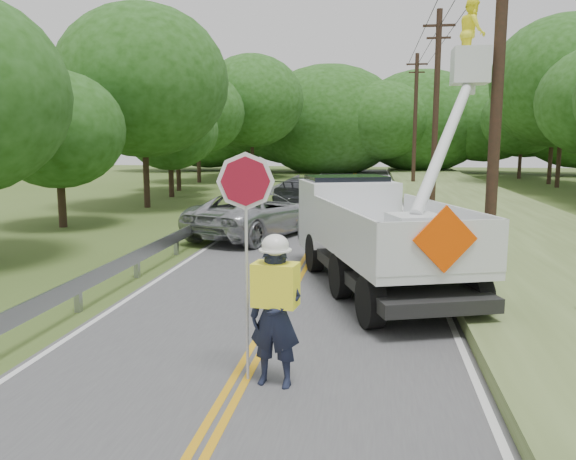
# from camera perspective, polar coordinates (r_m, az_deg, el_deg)

# --- Properties ---
(ground) EXTENTS (140.00, 140.00, 0.00)m
(ground) POSITION_cam_1_polar(r_m,az_deg,el_deg) (7.79, -6.85, -18.03)
(ground) COLOR #3C531D
(ground) RESTS_ON ground
(road) EXTENTS (7.20, 96.00, 0.03)m
(road) POSITION_cam_1_polar(r_m,az_deg,el_deg) (21.06, 3.20, -0.63)
(road) COLOR #49484B
(road) RESTS_ON ground
(guardrail) EXTENTS (0.18, 48.00, 0.77)m
(guardrail) POSITION_cam_1_polar(r_m,az_deg,el_deg) (22.58, -6.78, 1.36)
(guardrail) COLOR gray
(guardrail) RESTS_ON ground
(utility_poles) EXTENTS (1.60, 43.30, 10.00)m
(utility_poles) POSITION_cam_1_polar(r_m,az_deg,el_deg) (23.96, 16.32, 12.81)
(utility_poles) COLOR black
(utility_poles) RESTS_ON ground
(tall_grass_verge) EXTENTS (7.00, 96.00, 0.30)m
(tall_grass_verge) POSITION_cam_1_polar(r_m,az_deg,el_deg) (21.59, 22.32, -0.68)
(tall_grass_verge) COLOR #536531
(tall_grass_verge) RESTS_ON ground
(treeline_left) EXTENTS (11.90, 55.33, 11.21)m
(treeline_left) POSITION_cam_1_polar(r_m,az_deg,el_deg) (39.05, -9.94, 12.31)
(treeline_left) COLOR #332319
(treeline_left) RESTS_ON ground
(treeline_horizon) EXTENTS (55.29, 14.06, 12.11)m
(treeline_horizon) POSITION_cam_1_polar(r_m,az_deg,el_deg) (63.15, 6.51, 10.74)
(treeline_horizon) COLOR #1C440E
(treeline_horizon) RESTS_ON ground
(flagger) EXTENTS (1.24, 0.59, 3.35)m
(flagger) POSITION_cam_1_polar(r_m,az_deg,el_deg) (8.18, -1.34, -7.52)
(flagger) COLOR #191E33
(flagger) RESTS_ON road
(bucket_truck) EXTENTS (4.98, 7.61, 7.03)m
(bucket_truck) POSITION_cam_1_polar(r_m,az_deg,el_deg) (14.56, 8.47, 1.26)
(bucket_truck) COLOR black
(bucket_truck) RESTS_ON road
(suv_silver) EXTENTS (4.76, 6.65, 1.68)m
(suv_silver) POSITION_cam_1_polar(r_m,az_deg,el_deg) (20.87, -3.15, 1.64)
(suv_silver) COLOR #A7A9AE
(suv_silver) RESTS_ON road
(suv_darkgrey) EXTENTS (3.51, 5.64, 1.53)m
(suv_darkgrey) POSITION_cam_1_polar(r_m,az_deg,el_deg) (30.84, 1.84, 3.89)
(suv_darkgrey) COLOR #383B40
(suv_darkgrey) RESTS_ON road
(stop_sign_permanent) EXTENTS (0.48, 0.07, 2.25)m
(stop_sign_permanent) POSITION_cam_1_polar(r_m,az_deg,el_deg) (25.32, -5.05, 4.28)
(stop_sign_permanent) COLOR gray
(stop_sign_permanent) RESTS_ON ground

